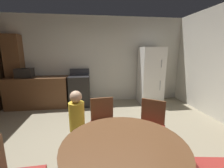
# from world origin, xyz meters

# --- Properties ---
(ground_plane) EXTENTS (14.00, 14.00, 0.00)m
(ground_plane) POSITION_xyz_m (0.00, 0.00, 0.00)
(ground_plane) COLOR gray
(wall_back) EXTENTS (5.86, 0.12, 2.70)m
(wall_back) POSITION_xyz_m (0.00, 2.82, 1.35)
(wall_back) COLOR beige
(wall_back) RESTS_ON ground
(kitchen_counter) EXTENTS (1.70, 0.60, 0.90)m
(kitchen_counter) POSITION_xyz_m (-1.78, 2.42, 0.45)
(kitchen_counter) COLOR brown
(kitchen_counter) RESTS_ON ground
(pantry_column) EXTENTS (0.44, 0.36, 2.10)m
(pantry_column) POSITION_xyz_m (-2.41, 2.60, 1.05)
(pantry_column) COLOR brown
(pantry_column) RESTS_ON ground
(oven_range) EXTENTS (0.60, 0.60, 1.10)m
(oven_range) POSITION_xyz_m (-0.58, 2.43, 0.47)
(oven_range) COLOR black
(oven_range) RESTS_ON ground
(refrigerator) EXTENTS (0.68, 0.68, 1.76)m
(refrigerator) POSITION_xyz_m (1.65, 2.37, 0.88)
(refrigerator) COLOR white
(refrigerator) RESTS_ON ground
(microwave) EXTENTS (0.44, 0.32, 0.26)m
(microwave) POSITION_xyz_m (-2.09, 2.42, 1.03)
(microwave) COLOR black
(microwave) RESTS_ON kitchen_counter
(dining_table) EXTENTS (1.20, 1.20, 0.76)m
(dining_table) POSITION_xyz_m (0.09, -0.87, 0.60)
(dining_table) COLOR brown
(dining_table) RESTS_ON ground
(chair_northeast) EXTENTS (0.56, 0.56, 0.87)m
(chair_northeast) POSITION_xyz_m (0.70, -0.04, 0.50)
(chair_northeast) COLOR brown
(chair_northeast) RESTS_ON ground
(chair_north) EXTENTS (0.44, 0.44, 0.87)m
(chair_north) POSITION_xyz_m (-0.03, 0.15, 0.50)
(chair_north) COLOR brown
(chair_north) RESTS_ON ground
(person_child) EXTENTS (0.30, 0.30, 1.09)m
(person_child) POSITION_xyz_m (-0.43, -0.07, 0.58)
(person_child) COLOR #3D4C84
(person_child) RESTS_ON ground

